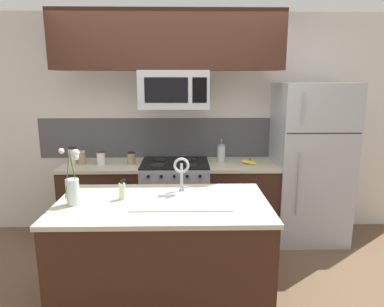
% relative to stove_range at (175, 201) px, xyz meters
% --- Properties ---
extents(ground_plane, '(10.00, 10.00, 0.00)m').
position_rel_stove_range_xyz_m(ground_plane, '(-0.00, -0.90, -0.46)').
color(ground_plane, brown).
extents(rear_partition, '(5.20, 0.10, 2.60)m').
position_rel_stove_range_xyz_m(rear_partition, '(0.30, 0.38, 0.84)').
color(rear_partition, silver).
rests_on(rear_partition, ground).
extents(splash_band, '(3.29, 0.01, 0.48)m').
position_rel_stove_range_xyz_m(splash_band, '(-0.00, 0.32, 0.69)').
color(splash_band, '#4C4C51').
rests_on(splash_band, rear_partition).
extents(back_counter_left, '(0.91, 0.65, 0.91)m').
position_rel_stove_range_xyz_m(back_counter_left, '(-0.82, 0.00, -0.01)').
color(back_counter_left, '#381E14').
rests_on(back_counter_left, ground).
extents(back_counter_right, '(0.80, 0.65, 0.91)m').
position_rel_stove_range_xyz_m(back_counter_right, '(0.76, 0.00, -0.01)').
color(back_counter_right, '#381E14').
rests_on(back_counter_right, ground).
extents(stove_range, '(0.76, 0.64, 0.93)m').
position_rel_stove_range_xyz_m(stove_range, '(0.00, 0.00, 0.00)').
color(stove_range, '#A8AAAF').
rests_on(stove_range, ground).
extents(microwave, '(0.74, 0.40, 0.40)m').
position_rel_stove_range_xyz_m(microwave, '(0.00, -0.02, 1.28)').
color(microwave, '#A8AAAF').
extents(upper_cabinet_band, '(2.41, 0.34, 0.60)m').
position_rel_stove_range_xyz_m(upper_cabinet_band, '(-0.06, -0.05, 1.78)').
color(upper_cabinet_band, '#381E14').
extents(refrigerator, '(0.80, 0.74, 1.81)m').
position_rel_stove_range_xyz_m(refrigerator, '(1.55, 0.02, 0.44)').
color(refrigerator, '#A8AAAF').
rests_on(refrigerator, ground).
extents(storage_jar_tall, '(0.10, 0.10, 0.19)m').
position_rel_stove_range_xyz_m(storage_jar_tall, '(-1.16, 0.04, 0.54)').
color(storage_jar_tall, silver).
rests_on(storage_jar_tall, back_counter_left).
extents(storage_jar_medium, '(0.09, 0.09, 0.15)m').
position_rel_stove_range_xyz_m(storage_jar_medium, '(-1.05, -0.01, 0.52)').
color(storage_jar_medium, '#997F5B').
rests_on(storage_jar_medium, back_counter_left).
extents(storage_jar_short, '(0.09, 0.09, 0.15)m').
position_rel_stove_range_xyz_m(storage_jar_short, '(-0.83, -0.03, 0.52)').
color(storage_jar_short, silver).
rests_on(storage_jar_short, back_counter_left).
extents(storage_jar_squat, '(0.09, 0.09, 0.14)m').
position_rel_stove_range_xyz_m(storage_jar_squat, '(-0.49, -0.02, 0.52)').
color(storage_jar_squat, '#997F5B').
rests_on(storage_jar_squat, back_counter_left).
extents(banana_bunch, '(0.19, 0.12, 0.08)m').
position_rel_stove_range_xyz_m(banana_bunch, '(0.84, -0.06, 0.47)').
color(banana_bunch, yellow).
rests_on(banana_bunch, back_counter_right).
extents(french_press, '(0.09, 0.09, 0.27)m').
position_rel_stove_range_xyz_m(french_press, '(0.53, 0.06, 0.55)').
color(french_press, silver).
rests_on(french_press, back_counter_right).
extents(island_counter, '(1.65, 0.92, 0.91)m').
position_rel_stove_range_xyz_m(island_counter, '(-0.06, -1.25, -0.01)').
color(island_counter, '#381E14').
rests_on(island_counter, ground).
extents(kitchen_sink, '(0.76, 0.44, 0.16)m').
position_rel_stove_range_xyz_m(kitchen_sink, '(0.09, -1.25, 0.38)').
color(kitchen_sink, '#ADAFB5').
rests_on(kitchen_sink, island_counter).
extents(sink_faucet, '(0.14, 0.14, 0.31)m').
position_rel_stove_range_xyz_m(sink_faucet, '(0.09, -1.03, 0.65)').
color(sink_faucet, '#B7BABF').
rests_on(sink_faucet, island_counter).
extents(dish_soap_bottle, '(0.06, 0.05, 0.16)m').
position_rel_stove_range_xyz_m(dish_soap_bottle, '(-0.38, -1.19, 0.52)').
color(dish_soap_bottle, beige).
rests_on(dish_soap_bottle, island_counter).
extents(flower_vase, '(0.14, 0.14, 0.45)m').
position_rel_stove_range_xyz_m(flower_vase, '(-0.73, -1.30, 0.57)').
color(flower_vase, silver).
rests_on(flower_vase, island_counter).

